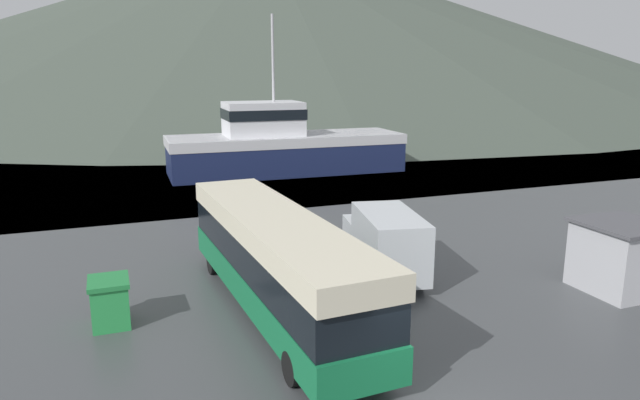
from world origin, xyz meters
TOP-DOWN VIEW (x-y plane):
  - water_surface at (0.00, 140.18)m, footprint 240.00×240.00m
  - hill_backdrop at (36.28, 144.07)m, footprint 226.31×226.31m
  - tour_bus at (-1.78, 7.12)m, footprint 3.08×12.55m
  - delivery_van at (3.12, 9.06)m, footprint 3.15×6.28m
  - fishing_boat at (5.86, 31.56)m, footprint 17.75×5.93m
  - storage_bin at (-6.83, 7.94)m, footprint 1.20×1.41m
  - dock_kiosk at (10.16, 4.60)m, footprint 2.75×2.85m

SIDE VIEW (x-z plane):
  - water_surface at x=0.00m, z-range 0.00..0.00m
  - storage_bin at x=-6.83m, z-range 0.01..1.50m
  - dock_kiosk at x=10.16m, z-range 0.01..2.51m
  - delivery_van at x=3.12m, z-range 0.06..2.60m
  - tour_bus at x=-1.78m, z-range 0.21..3.45m
  - fishing_boat at x=5.86m, z-range -3.69..7.87m
  - hill_backdrop at x=36.28m, z-range 0.00..40.00m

